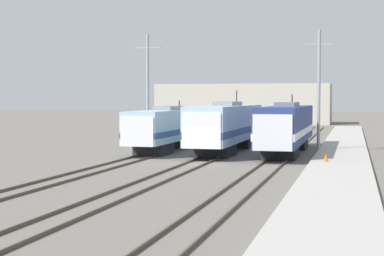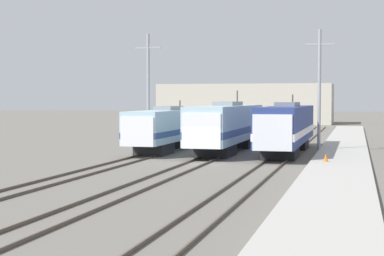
{
  "view_description": "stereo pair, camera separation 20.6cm",
  "coord_description": "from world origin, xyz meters",
  "px_view_note": "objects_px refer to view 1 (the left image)",
  "views": [
    {
      "loc": [
        10.55,
        -44.22,
        4.48
      ],
      "look_at": [
        -0.97,
        1.28,
        2.38
      ],
      "focal_mm": 60.0,
      "sensor_mm": 36.0,
      "label": 1
    },
    {
      "loc": [
        10.75,
        -44.17,
        4.48
      ],
      "look_at": [
        -0.97,
        1.28,
        2.38
      ],
      "focal_mm": 60.0,
      "sensor_mm": 36.0,
      "label": 2
    }
  ],
  "objects_px": {
    "locomotive_center": "(226,126)",
    "catenary_tower_right": "(319,88)",
    "locomotive_far_left": "(167,128)",
    "locomotive_far_right": "(286,127)",
    "traffic_cone": "(326,157)",
    "catenary_tower_left": "(148,88)"
  },
  "relations": [
    {
      "from": "locomotive_center",
      "to": "locomotive_far_right",
      "type": "relative_size",
      "value": 1.0
    },
    {
      "from": "catenary_tower_right",
      "to": "traffic_cone",
      "type": "bearing_deg",
      "value": -84.34
    },
    {
      "from": "locomotive_far_right",
      "to": "catenary_tower_left",
      "type": "distance_m",
      "value": 13.18
    },
    {
      "from": "locomotive_far_left",
      "to": "catenary_tower_right",
      "type": "xyz_separation_m",
      "value": [
        12.81,
        1.83,
        3.44
      ]
    },
    {
      "from": "locomotive_center",
      "to": "catenary_tower_right",
      "type": "height_order",
      "value": "catenary_tower_right"
    },
    {
      "from": "catenary_tower_right",
      "to": "locomotive_far_left",
      "type": "bearing_deg",
      "value": -171.85
    },
    {
      "from": "catenary_tower_left",
      "to": "catenary_tower_right",
      "type": "height_order",
      "value": "same"
    },
    {
      "from": "locomotive_far_left",
      "to": "locomotive_center",
      "type": "distance_m",
      "value": 5.18
    },
    {
      "from": "locomotive_center",
      "to": "catenary_tower_right",
      "type": "bearing_deg",
      "value": 10.03
    },
    {
      "from": "catenary_tower_right",
      "to": "locomotive_far_right",
      "type": "bearing_deg",
      "value": -142.62
    },
    {
      "from": "catenary_tower_right",
      "to": "catenary_tower_left",
      "type": "bearing_deg",
      "value": 180.0
    },
    {
      "from": "locomotive_far_left",
      "to": "traffic_cone",
      "type": "xyz_separation_m",
      "value": [
        13.88,
        -9.01,
        -1.47
      ]
    },
    {
      "from": "traffic_cone",
      "to": "catenary_tower_right",
      "type": "bearing_deg",
      "value": 95.66
    },
    {
      "from": "locomotive_center",
      "to": "traffic_cone",
      "type": "bearing_deg",
      "value": -47.39
    },
    {
      "from": "locomotive_center",
      "to": "traffic_cone",
      "type": "relative_size",
      "value": 35.15
    },
    {
      "from": "locomotive_far_right",
      "to": "catenary_tower_right",
      "type": "bearing_deg",
      "value": 37.38
    },
    {
      "from": "locomotive_far_right",
      "to": "catenary_tower_right",
      "type": "xyz_separation_m",
      "value": [
        2.5,
        1.91,
        3.27
      ]
    },
    {
      "from": "locomotive_far_left",
      "to": "catenary_tower_left",
      "type": "xyz_separation_m",
      "value": [
        -2.32,
        1.83,
        3.44
      ]
    },
    {
      "from": "locomotive_far_right",
      "to": "catenary_tower_right",
      "type": "distance_m",
      "value": 4.54
    },
    {
      "from": "locomotive_far_left",
      "to": "locomotive_far_right",
      "type": "distance_m",
      "value": 10.31
    },
    {
      "from": "locomotive_far_left",
      "to": "locomotive_far_right",
      "type": "height_order",
      "value": "locomotive_far_right"
    },
    {
      "from": "catenary_tower_left",
      "to": "traffic_cone",
      "type": "xyz_separation_m",
      "value": [
        16.2,
        -10.84,
        -4.9
      ]
    }
  ]
}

